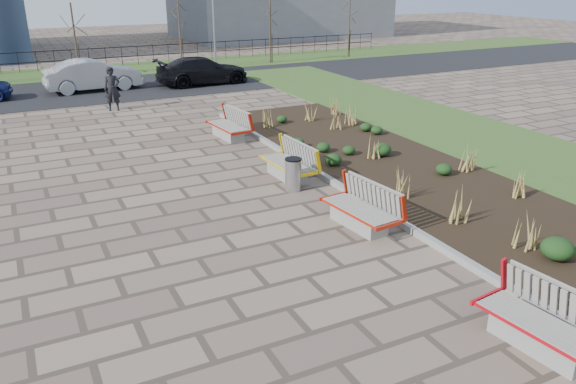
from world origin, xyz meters
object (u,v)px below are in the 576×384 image
bench_a (542,322)px  bench_d (227,124)px  bench_b (359,207)px  car_silver (93,75)px  bench_c (287,162)px  pedestrian (112,89)px  car_black (202,71)px  lamp_east (214,17)px  litter_bin (293,175)px

bench_a → bench_d: 13.60m
bench_b → car_silver: bearing=92.2°
bench_c → pedestrian: (-2.82, 11.03, 0.43)m
bench_c → bench_d: 4.76m
car_silver → car_black: size_ratio=0.96×
bench_c → bench_a: bearing=-92.7°
bench_a → pedestrian: (-2.82, 19.87, 0.43)m
bench_a → car_black: (2.55, 23.96, 0.23)m
bench_b → car_silver: size_ratio=0.45×
bench_a → pedestrian: 20.07m
car_black → lamp_east: 5.88m
lamp_east → litter_bin: bearing=-104.2°
car_black → pedestrian: bearing=125.3°
litter_bin → car_black: bearing=80.0°
bench_a → pedestrian: bearing=91.1°
bench_c → lamp_east: size_ratio=0.35×
car_silver → lamp_east: bearing=-66.2°
bench_a → bench_d: same height
bench_d → car_black: 10.68m
bench_d → car_silver: size_ratio=0.45×
bench_a → bench_b: 5.11m
litter_bin → pedestrian: pedestrian is taller
bench_d → lamp_east: 16.19m
bench_a → litter_bin: bench_a is taller
bench_d → car_silver: bearing=98.8°
bench_d → pedestrian: 6.89m
bench_b → bench_c: bearing=83.8°
car_silver → bench_c: bearing=-173.0°
pedestrian → lamp_east: (7.82, 8.91, 2.11)m
bench_a → bench_d: size_ratio=1.00×
car_silver → car_black: car_silver is taller
bench_b → pedestrian: 15.03m
bench_b → lamp_east: (5.00, 23.67, 2.54)m
bench_c → pedestrian: bearing=101.7°
bench_b → bench_c: 3.72m
car_silver → lamp_east: size_ratio=0.78×
car_black → car_silver: bearing=79.8°
bench_b → lamp_east: bearing=71.9°
bench_d → litter_bin: (-0.27, -5.68, -0.06)m
lamp_east → bench_a: bearing=-99.9°
bench_b → bench_c: (0.00, 3.72, 0.00)m
car_black → bench_b: bearing=170.3°
bench_b → pedestrian: bearing=94.7°
bench_c → car_silver: 16.17m
bench_d → lamp_east: (5.00, 15.18, 2.54)m
litter_bin → car_black: (2.82, 16.04, 0.29)m
bench_a → bench_d: bearing=83.0°
car_silver → lamp_east: lamp_east is taller
car_silver → pedestrian: bearing=177.5°
bench_b → car_black: (2.55, 18.85, 0.23)m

